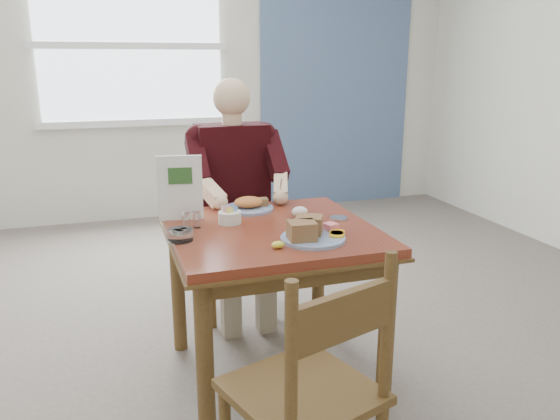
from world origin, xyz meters
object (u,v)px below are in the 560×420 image
object	(u,v)px
chair_far	(233,233)
table	(272,251)
diner	(235,182)
far_plate	(249,205)
chair_near	(311,395)
near_plate	(310,232)

from	to	relation	value
chair_far	table	bearing A→B (deg)	-90.00
diner	chair_far	bearing A→B (deg)	90.01
far_plate	chair_near	bearing A→B (deg)	-95.81
table	chair_far	size ratio (longest dim) A/B	0.97
table	near_plate	size ratio (longest dim) A/B	2.81
chair_far	near_plate	bearing A→B (deg)	-84.20
table	chair_near	bearing A→B (deg)	-99.16
chair_far	near_plate	world-z (taller)	chair_far
chair_far	chair_near	xyz separation A→B (m)	(-0.14, -1.67, 0.00)
near_plate	far_plate	bearing A→B (deg)	102.75
chair_far	diner	world-z (taller)	diner
table	chair_far	world-z (taller)	chair_far
diner	near_plate	world-z (taller)	diner
chair_near	diner	distance (m)	1.62
diner	far_plate	bearing A→B (deg)	-92.87
near_plate	chair_near	bearing A→B (deg)	-110.27
chair_far	chair_near	bearing A→B (deg)	-94.82
diner	far_plate	world-z (taller)	diner
table	diner	world-z (taller)	diner
near_plate	far_plate	xyz separation A→B (m)	(-0.12, 0.54, -0.01)
chair_far	far_plate	size ratio (longest dim) A/B	3.52
chair_near	table	bearing A→B (deg)	80.84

